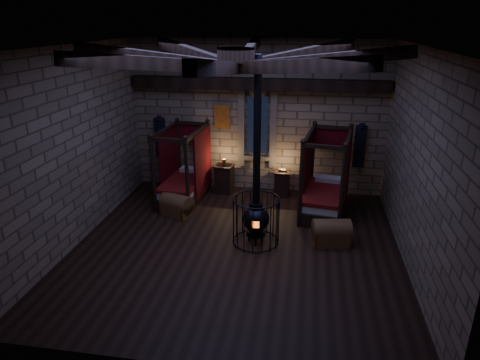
% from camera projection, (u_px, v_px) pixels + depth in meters
% --- Properties ---
extents(room, '(7.02, 7.02, 4.29)m').
position_uv_depth(room, '(237.00, 71.00, 8.12)').
color(room, black).
rests_on(room, ground).
extents(bed_left, '(1.13, 1.96, 1.98)m').
position_uv_depth(bed_left, '(185.00, 182.00, 11.69)').
color(bed_left, black).
rests_on(bed_left, ground).
extents(bed_right, '(1.30, 2.10, 2.07)m').
position_uv_depth(bed_right, '(325.00, 193.00, 10.89)').
color(bed_right, black).
rests_on(bed_right, ground).
extents(trunk_left, '(0.90, 0.75, 0.57)m').
position_uv_depth(trunk_left, '(177.00, 206.00, 10.80)').
color(trunk_left, brown).
rests_on(trunk_left, ground).
extents(trunk_right, '(0.88, 0.64, 0.60)m').
position_uv_depth(trunk_right, '(331.00, 233.00, 9.39)').
color(trunk_right, brown).
rests_on(trunk_right, ground).
extents(nightstand_left, '(0.56, 0.54, 1.00)m').
position_uv_depth(nightstand_left, '(224.00, 178.00, 12.16)').
color(nightstand_left, black).
rests_on(nightstand_left, ground).
extents(nightstand_right, '(0.45, 0.43, 0.78)m').
position_uv_depth(nightstand_right, '(282.00, 183.00, 11.94)').
color(nightstand_right, black).
rests_on(nightstand_right, ground).
extents(stove, '(1.04, 1.04, 4.05)m').
position_uv_depth(stove, '(256.00, 217.00, 9.33)').
color(stove, black).
rests_on(stove, ground).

